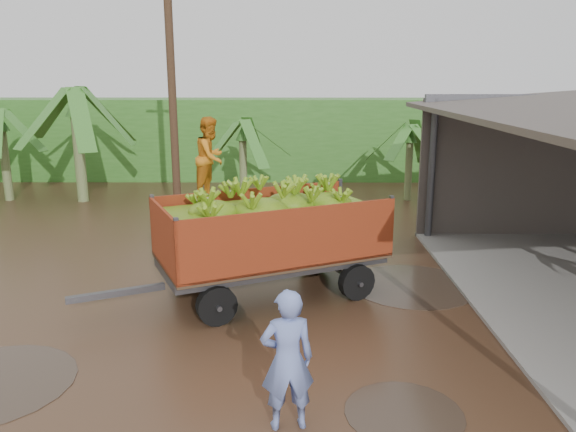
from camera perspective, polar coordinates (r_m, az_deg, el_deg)
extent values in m
plane|color=black|center=(11.14, -6.53, -10.37)|extent=(100.00, 100.00, 0.00)
cube|color=#2D661E|center=(26.43, -6.94, 7.85)|extent=(22.00, 3.00, 3.60)
cube|color=#47474C|center=(11.29, -17.03, -7.50)|extent=(1.72, 0.88, 0.12)
imported|color=#C26E16|center=(11.68, -7.85, 5.93)|extent=(0.86, 0.97, 1.65)
imported|color=#6B7FC3|center=(7.56, -0.07, -14.41)|extent=(0.78, 0.58, 1.96)
cylinder|color=#47301E|center=(17.07, -11.60, 10.53)|extent=(0.24, 0.24, 7.27)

